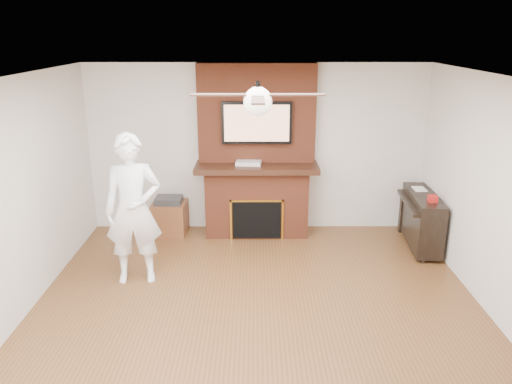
{
  "coord_description": "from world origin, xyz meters",
  "views": [
    {
      "loc": [
        -0.03,
        -4.53,
        2.93
      ],
      "look_at": [
        -0.01,
        0.9,
        1.17
      ],
      "focal_mm": 35.0,
      "sensor_mm": 36.0,
      "label": 1
    }
  ],
  "objects_px": {
    "person": "(133,210)",
    "piano": "(421,219)",
    "fireplace": "(257,169)",
    "side_table": "(170,217)"
  },
  "relations": [
    {
      "from": "person",
      "to": "piano",
      "type": "height_order",
      "value": "person"
    },
    {
      "from": "piano",
      "to": "fireplace",
      "type": "bearing_deg",
      "value": 171.44
    },
    {
      "from": "side_table",
      "to": "fireplace",
      "type": "bearing_deg",
      "value": 5.23
    },
    {
      "from": "side_table",
      "to": "piano",
      "type": "height_order",
      "value": "piano"
    },
    {
      "from": "person",
      "to": "fireplace",
      "type": "bearing_deg",
      "value": 38.68
    },
    {
      "from": "side_table",
      "to": "piano",
      "type": "xyz_separation_m",
      "value": [
        3.62,
        -0.48,
        0.15
      ]
    },
    {
      "from": "fireplace",
      "to": "side_table",
      "type": "distance_m",
      "value": 1.5
    },
    {
      "from": "person",
      "to": "piano",
      "type": "distance_m",
      "value": 3.94
    },
    {
      "from": "person",
      "to": "piano",
      "type": "bearing_deg",
      "value": 6.98
    },
    {
      "from": "person",
      "to": "side_table",
      "type": "relative_size",
      "value": 3.18
    }
  ]
}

